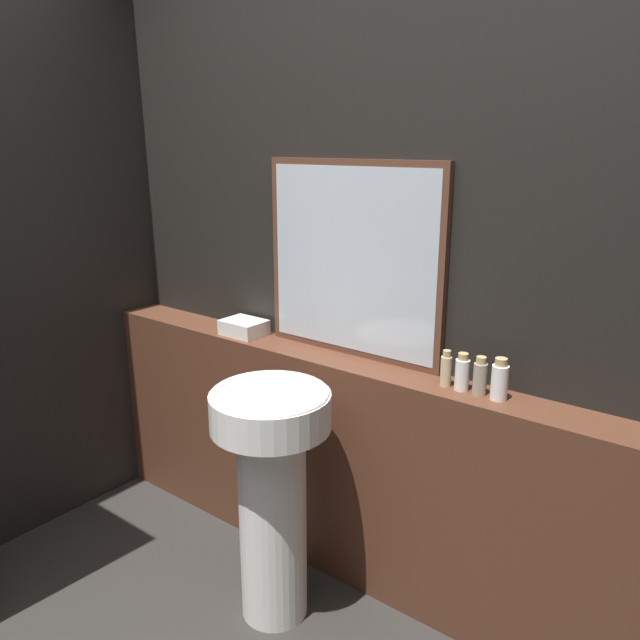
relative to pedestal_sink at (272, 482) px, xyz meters
name	(u,v)px	position (x,y,z in m)	size (l,w,h in m)	color
wall_back	(363,271)	(0.04, 0.51, 0.70)	(8.00, 0.06, 2.50)	black
vanity_counter	(341,466)	(0.04, 0.38, -0.09)	(2.54, 0.20, 0.92)	#512D1E
pedestal_sink	(272,482)	(0.00, 0.00, 0.00)	(0.43, 0.43, 0.91)	white
mirror	(352,260)	(0.02, 0.46, 0.74)	(0.79, 0.03, 0.75)	#563323
towel_stack	(244,327)	(-0.50, 0.38, 0.40)	(0.18, 0.14, 0.06)	silver
shampoo_bottle	(446,370)	(0.47, 0.38, 0.43)	(0.04, 0.04, 0.13)	#C6B284
conditioner_bottle	(462,373)	(0.53, 0.38, 0.43)	(0.05, 0.05, 0.13)	white
lotion_bottle	(480,377)	(0.60, 0.38, 0.43)	(0.05, 0.05, 0.13)	gray
body_wash_bottle	(500,381)	(0.66, 0.38, 0.43)	(0.06, 0.06, 0.14)	white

